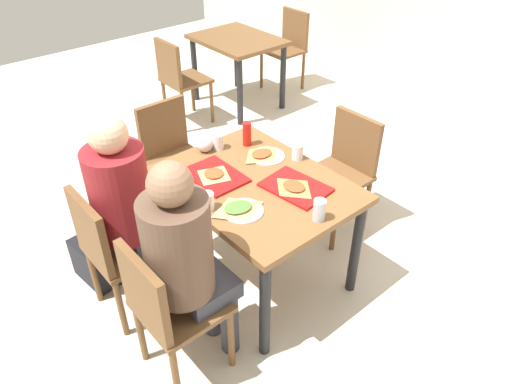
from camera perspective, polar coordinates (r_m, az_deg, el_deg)
ground_plane at (r=3.26m, az=0.00°, el=-9.56°), size 10.00×10.00×0.02m
main_table at (r=2.84m, az=0.00°, el=-0.37°), size 1.12×0.85×0.73m
chair_near_left at (r=2.79m, az=-16.68°, el=-6.21°), size 0.40×0.40×0.86m
chair_near_right at (r=2.41m, az=-10.62°, el=-13.13°), size 0.40×0.40×0.86m
chair_far_side at (r=3.40m, az=10.43°, el=3.11°), size 0.40×0.40×0.86m
chair_left_end at (r=3.56m, az=-9.93°, el=4.76°), size 0.40×0.40×0.86m
person_in_red at (r=2.68m, az=-14.91°, el=-1.04°), size 0.32×0.42×1.27m
person_in_brown_jacket at (r=2.29m, az=-8.29°, el=-7.42°), size 0.32×0.42×1.27m
tray_red_near at (r=2.83m, az=-4.86°, el=1.94°), size 0.36×0.26×0.02m
tray_red_far at (r=2.73m, az=4.70°, el=0.57°), size 0.39×0.30×0.02m
paper_plate_center at (r=3.02m, az=1.31°, el=4.27°), size 0.22×0.22×0.01m
paper_plate_near_edge at (r=2.56m, az=-1.55°, el=-2.23°), size 0.22×0.22×0.01m
pizza_slice_a at (r=2.82m, az=-5.02°, el=2.13°), size 0.22×0.22×0.02m
pizza_slice_b at (r=2.71m, az=4.49°, el=0.61°), size 0.20×0.16×0.02m
pizza_slice_c at (r=3.01m, az=0.66°, el=4.50°), size 0.17×0.21×0.02m
pizza_slice_d at (r=2.55m, az=-2.17°, el=-1.91°), size 0.22×0.25×0.02m
plastic_cup_a at (r=2.98m, az=4.95°, el=4.77°), size 0.07×0.07×0.10m
plastic_cup_b at (r=2.56m, az=-5.75°, el=-1.09°), size 0.07×0.07×0.10m
plastic_cup_c at (r=3.09m, az=-4.51°, el=5.97°), size 0.07×0.07×0.10m
soda_can at (r=2.49m, az=7.49°, el=-2.14°), size 0.07×0.07×0.12m
condiment_bottle at (r=3.11m, az=-1.08°, el=6.89°), size 0.06×0.06×0.16m
foil_bundle at (r=3.07m, az=-6.10°, el=5.64°), size 0.10×0.10×0.10m
handbag at (r=3.28m, az=-18.60°, el=-7.92°), size 0.34×0.19×0.28m
background_table at (r=5.20m, az=-2.20°, el=16.49°), size 0.90×0.70×0.73m
background_chair_near at (r=4.84m, az=-9.16°, el=13.37°), size 0.40×0.40×0.86m
background_chair_far at (r=5.69m, az=3.86°, el=17.10°), size 0.40×0.40×0.86m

